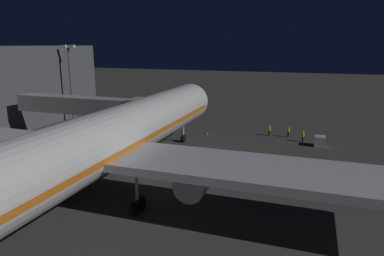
{
  "coord_description": "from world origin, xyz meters",
  "views": [
    {
      "loc": [
        -18.2,
        35.02,
        14.69
      ],
      "look_at": [
        -3.0,
        -8.73,
        3.5
      ],
      "focal_mm": 32.35,
      "sensor_mm": 36.0,
      "label": 1
    }
  ],
  "objects_px": {
    "ground_crew_walking_aft": "(303,136)",
    "traffic_cone_nose_port": "(207,133)",
    "baggage_container_mid_row": "(320,141)",
    "traffic_cone_nose_starboard": "(183,131)",
    "jet_bridge": "(93,106)",
    "apron_floodlight_mast": "(70,77)",
    "ground_crew_by_belt_loader": "(269,130)",
    "ground_crew_marshaller_fwd": "(288,131)",
    "airliner_at_gate": "(93,147)"
  },
  "relations": [
    {
      "from": "jet_bridge",
      "to": "traffic_cone_nose_starboard",
      "type": "bearing_deg",
      "value": -132.22
    },
    {
      "from": "jet_bridge",
      "to": "ground_crew_walking_aft",
      "type": "height_order",
      "value": "jet_bridge"
    },
    {
      "from": "baggage_container_mid_row",
      "to": "traffic_cone_nose_starboard",
      "type": "xyz_separation_m",
      "value": [
        22.12,
        -1.03,
        -0.5
      ]
    },
    {
      "from": "airliner_at_gate",
      "to": "ground_crew_by_belt_loader",
      "type": "xyz_separation_m",
      "value": [
        -12.13,
        -31.17,
        -4.71
      ]
    },
    {
      "from": "jet_bridge",
      "to": "ground_crew_by_belt_loader",
      "type": "xyz_separation_m",
      "value": [
        -24.29,
        -13.59,
        -4.81
      ]
    },
    {
      "from": "ground_crew_walking_aft",
      "to": "traffic_cone_nose_starboard",
      "type": "bearing_deg",
      "value": 1.48
    },
    {
      "from": "jet_bridge",
      "to": "traffic_cone_nose_port",
      "type": "xyz_separation_m",
      "value": [
        -14.36,
        -10.98,
        -5.55
      ]
    },
    {
      "from": "ground_crew_marshaller_fwd",
      "to": "ground_crew_walking_aft",
      "type": "height_order",
      "value": "ground_crew_walking_aft"
    },
    {
      "from": "airliner_at_gate",
      "to": "ground_crew_by_belt_loader",
      "type": "bearing_deg",
      "value": -111.26
    },
    {
      "from": "ground_crew_by_belt_loader",
      "to": "ground_crew_walking_aft",
      "type": "distance_m",
      "value": 5.74
    },
    {
      "from": "apron_floodlight_mast",
      "to": "ground_crew_marshaller_fwd",
      "type": "relative_size",
      "value": 8.19
    },
    {
      "from": "apron_floodlight_mast",
      "to": "traffic_cone_nose_port",
      "type": "bearing_deg",
      "value": 177.36
    },
    {
      "from": "baggage_container_mid_row",
      "to": "traffic_cone_nose_port",
      "type": "distance_m",
      "value": 17.76
    },
    {
      "from": "ground_crew_walking_aft",
      "to": "traffic_cone_nose_port",
      "type": "relative_size",
      "value": 3.29
    },
    {
      "from": "jet_bridge",
      "to": "traffic_cone_nose_starboard",
      "type": "xyz_separation_m",
      "value": [
        -9.96,
        -10.98,
        -5.55
      ]
    },
    {
      "from": "baggage_container_mid_row",
      "to": "ground_crew_by_belt_loader",
      "type": "xyz_separation_m",
      "value": [
        7.79,
        -3.64,
        0.24
      ]
    },
    {
      "from": "airliner_at_gate",
      "to": "ground_crew_by_belt_loader",
      "type": "distance_m",
      "value": 33.77
    },
    {
      "from": "ground_crew_walking_aft",
      "to": "traffic_cone_nose_starboard",
      "type": "xyz_separation_m",
      "value": [
        19.67,
        0.51,
        -0.72
      ]
    },
    {
      "from": "apron_floodlight_mast",
      "to": "traffic_cone_nose_port",
      "type": "distance_m",
      "value": 28.98
    },
    {
      "from": "airliner_at_gate",
      "to": "ground_crew_by_belt_loader",
      "type": "height_order",
      "value": "airliner_at_gate"
    },
    {
      "from": "ground_crew_walking_aft",
      "to": "traffic_cone_nose_port",
      "type": "distance_m",
      "value": 15.3
    },
    {
      "from": "ground_crew_walking_aft",
      "to": "ground_crew_by_belt_loader",
      "type": "bearing_deg",
      "value": -21.44
    },
    {
      "from": "apron_floodlight_mast",
      "to": "ground_crew_by_belt_loader",
      "type": "relative_size",
      "value": 7.95
    },
    {
      "from": "airliner_at_gate",
      "to": "ground_crew_walking_aft",
      "type": "xyz_separation_m",
      "value": [
        -17.47,
        -29.07,
        -4.73
      ]
    },
    {
      "from": "airliner_at_gate",
      "to": "traffic_cone_nose_port",
      "type": "bearing_deg",
      "value": -94.4
    },
    {
      "from": "ground_crew_marshaller_fwd",
      "to": "ground_crew_walking_aft",
      "type": "xyz_separation_m",
      "value": [
        -2.31,
        2.27,
        0.01
      ]
    },
    {
      "from": "ground_crew_walking_aft",
      "to": "airliner_at_gate",
      "type": "bearing_deg",
      "value": 58.99
    },
    {
      "from": "baggage_container_mid_row",
      "to": "traffic_cone_nose_starboard",
      "type": "distance_m",
      "value": 22.15
    },
    {
      "from": "baggage_container_mid_row",
      "to": "ground_crew_by_belt_loader",
      "type": "height_order",
      "value": "ground_crew_by_belt_loader"
    },
    {
      "from": "jet_bridge",
      "to": "airliner_at_gate",
      "type": "bearing_deg",
      "value": 124.68
    },
    {
      "from": "ground_crew_marshaller_fwd",
      "to": "traffic_cone_nose_starboard",
      "type": "bearing_deg",
      "value": 9.08
    },
    {
      "from": "ground_crew_walking_aft",
      "to": "jet_bridge",
      "type": "bearing_deg",
      "value": 21.19
    },
    {
      "from": "ground_crew_marshaller_fwd",
      "to": "traffic_cone_nose_starboard",
      "type": "xyz_separation_m",
      "value": [
        17.36,
        2.77,
        -0.71
      ]
    },
    {
      "from": "jet_bridge",
      "to": "apron_floodlight_mast",
      "type": "height_order",
      "value": "apron_floodlight_mast"
    },
    {
      "from": "apron_floodlight_mast",
      "to": "ground_crew_walking_aft",
      "type": "height_order",
      "value": "apron_floodlight_mast"
    },
    {
      "from": "ground_crew_walking_aft",
      "to": "traffic_cone_nose_port",
      "type": "xyz_separation_m",
      "value": [
        15.27,
        0.51,
        -0.72
      ]
    },
    {
      "from": "ground_crew_by_belt_loader",
      "to": "traffic_cone_nose_port",
      "type": "height_order",
      "value": "ground_crew_by_belt_loader"
    },
    {
      "from": "airliner_at_gate",
      "to": "ground_crew_marshaller_fwd",
      "type": "height_order",
      "value": "airliner_at_gate"
    },
    {
      "from": "airliner_at_gate",
      "to": "traffic_cone_nose_port",
      "type": "xyz_separation_m",
      "value": [
        -2.2,
        -28.56,
        -5.45
      ]
    },
    {
      "from": "baggage_container_mid_row",
      "to": "jet_bridge",
      "type": "bearing_deg",
      "value": 17.23
    },
    {
      "from": "ground_crew_walking_aft",
      "to": "traffic_cone_nose_port",
      "type": "height_order",
      "value": "ground_crew_walking_aft"
    },
    {
      "from": "airliner_at_gate",
      "to": "apron_floodlight_mast",
      "type": "relative_size",
      "value": 4.07
    },
    {
      "from": "jet_bridge",
      "to": "baggage_container_mid_row",
      "type": "distance_m",
      "value": 33.97
    },
    {
      "from": "baggage_container_mid_row",
      "to": "traffic_cone_nose_starboard",
      "type": "bearing_deg",
      "value": -2.68
    },
    {
      "from": "ground_crew_walking_aft",
      "to": "apron_floodlight_mast",
      "type": "bearing_deg",
      "value": -1.03
    },
    {
      "from": "ground_crew_by_belt_loader",
      "to": "traffic_cone_nose_port",
      "type": "relative_size",
      "value": 3.35
    },
    {
      "from": "baggage_container_mid_row",
      "to": "airliner_at_gate",
      "type": "bearing_deg",
      "value": 54.11
    },
    {
      "from": "apron_floodlight_mast",
      "to": "traffic_cone_nose_port",
      "type": "height_order",
      "value": "apron_floodlight_mast"
    },
    {
      "from": "airliner_at_gate",
      "to": "ground_crew_marshaller_fwd",
      "type": "distance_m",
      "value": 35.13
    },
    {
      "from": "apron_floodlight_mast",
      "to": "airliner_at_gate",
      "type": "bearing_deg",
      "value": 130.52
    }
  ]
}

